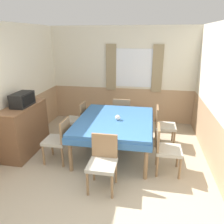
# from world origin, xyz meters

# --- Properties ---
(ground_plane) EXTENTS (16.00, 16.00, 0.00)m
(ground_plane) POSITION_xyz_m (0.00, 0.00, 0.00)
(ground_plane) COLOR tan
(wall_back) EXTENTS (4.34, 0.09, 2.60)m
(wall_back) POSITION_xyz_m (0.02, 3.66, 1.31)
(wall_back) COLOR silver
(wall_back) RESTS_ON ground_plane
(wall_left) EXTENTS (0.05, 4.04, 2.60)m
(wall_left) POSITION_xyz_m (-1.99, 1.82, 1.30)
(wall_left) COLOR silver
(wall_left) RESTS_ON ground_plane
(wall_right) EXTENTS (0.05, 4.04, 2.60)m
(wall_right) POSITION_xyz_m (1.99, 1.82, 1.30)
(wall_right) COLOR silver
(wall_right) RESTS_ON ground_plane
(dining_table) EXTENTS (1.53, 1.83, 0.74)m
(dining_table) POSITION_xyz_m (0.12, 1.75, 0.65)
(dining_table) COLOR #386BA8
(dining_table) RESTS_ON ground_plane
(chair_head_window) EXTENTS (0.44, 0.44, 0.88)m
(chair_head_window) POSITION_xyz_m (0.12, 2.90, 0.49)
(chair_head_window) COLOR #93704C
(chair_head_window) RESTS_ON ground_plane
(chair_right_near) EXTENTS (0.44, 0.44, 0.88)m
(chair_right_near) POSITION_xyz_m (1.11, 1.21, 0.49)
(chair_right_near) COLOR #93704C
(chair_right_near) RESTS_ON ground_plane
(chair_left_near) EXTENTS (0.44, 0.44, 0.88)m
(chair_left_near) POSITION_xyz_m (-0.87, 1.21, 0.49)
(chair_left_near) COLOR #93704C
(chair_left_near) RESTS_ON ground_plane
(chair_right_far) EXTENTS (0.44, 0.44, 0.88)m
(chair_right_far) POSITION_xyz_m (1.11, 2.30, 0.49)
(chair_right_far) COLOR #93704C
(chair_right_far) RESTS_ON ground_plane
(chair_head_near) EXTENTS (0.44, 0.44, 0.88)m
(chair_head_near) POSITION_xyz_m (0.12, 0.61, 0.49)
(chair_head_near) COLOR #93704C
(chair_head_near) RESTS_ON ground_plane
(chair_left_far) EXTENTS (0.44, 0.44, 0.88)m
(chair_left_far) POSITION_xyz_m (-0.87, 2.30, 0.49)
(chair_left_far) COLOR #93704C
(chair_left_far) RESTS_ON ground_plane
(sideboard) EXTENTS (0.46, 1.22, 1.02)m
(sideboard) POSITION_xyz_m (-1.73, 1.46, 0.52)
(sideboard) COLOR brown
(sideboard) RESTS_ON ground_plane
(tv) EXTENTS (0.29, 0.51, 0.27)m
(tv) POSITION_xyz_m (-1.69, 1.46, 1.15)
(tv) COLOR black
(tv) RESTS_ON sideboard
(vase) EXTENTS (0.11, 0.11, 0.11)m
(vase) POSITION_xyz_m (0.18, 1.72, 0.80)
(vase) COLOR silver
(vase) RESTS_ON dining_table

